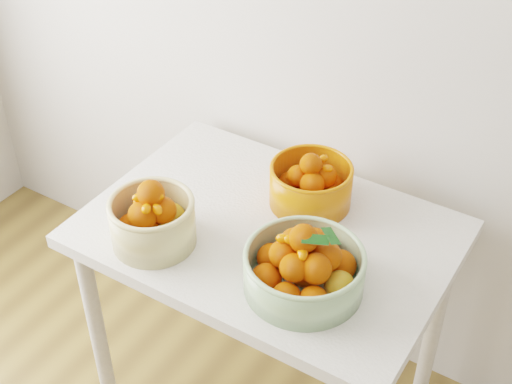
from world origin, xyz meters
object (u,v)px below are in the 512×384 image
Objects in this scene: table at (268,254)px; bowl_cream at (153,220)px; bowl_green at (305,267)px; bowl_orange at (311,184)px.

table is 0.36m from bowl_cream.
bowl_green reaches higher than bowl_orange.
bowl_cream is 0.46m from bowl_orange.
bowl_orange is (0.28, 0.37, -0.01)m from bowl_cream.
bowl_orange is at bearing 115.65° from bowl_green.
table is 0.29m from bowl_green.
bowl_green is (0.42, 0.06, -0.01)m from bowl_cream.
bowl_cream reaches higher than table.
table is at bearing -105.24° from bowl_orange.
bowl_cream reaches higher than bowl_orange.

